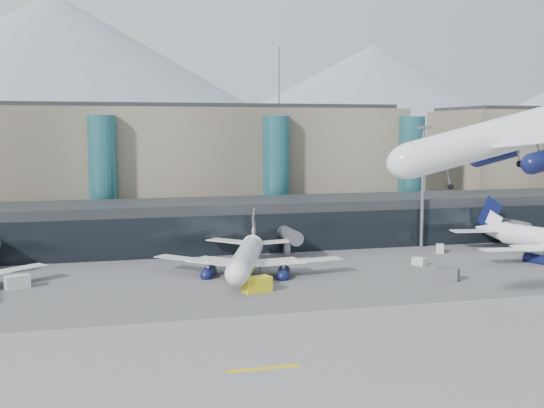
{
  "coord_description": "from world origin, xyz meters",
  "views": [
    {
      "loc": [
        -36.57,
        -82.2,
        25.22
      ],
      "look_at": [
        -6.93,
        32.0,
        11.98
      ],
      "focal_mm": 45.0,
      "sensor_mm": 36.0,
      "label": 1
    }
  ],
  "objects": [
    {
      "name": "lightmast_mid",
      "position": [
        30.0,
        48.0,
        14.42
      ],
      "size": [
        3.0,
        1.2,
        25.6
      ],
      "color": "slate",
      "rests_on": "ground"
    },
    {
      "name": "teal_towers",
      "position": [
        -14.99,
        74.01,
        14.01
      ],
      "size": [
        116.4,
        19.4,
        46.0
      ],
      "color": "#27656D",
      "rests_on": "ground"
    },
    {
      "name": "veh_d",
      "position": [
        30.72,
        41.23,
        0.81
      ],
      "size": [
        2.69,
        3.23,
        1.63
      ],
      "primitive_type": "cube",
      "rotation": [
        0.0,
        0.0,
        1.08
      ],
      "color": "#BEBEBE",
      "rests_on": "ground"
    },
    {
      "name": "veh_g",
      "position": [
        20.74,
        30.52,
        0.71
      ],
      "size": [
        2.45,
        2.83,
        1.43
      ],
      "primitive_type": "cube",
      "rotation": [
        0.0,
        0.0,
        -1.05
      ],
      "color": "#BEBEBE",
      "rests_on": "ground"
    },
    {
      "name": "jet_parked_mid",
      "position": [
        -11.22,
        32.34,
        4.22
      ],
      "size": [
        32.93,
        34.78,
        11.17
      ],
      "rotation": [
        0.0,
        0.0,
        1.25
      ],
      "color": "white",
      "rests_on": "ground"
    },
    {
      "name": "veh_h",
      "position": [
        -12.93,
        18.0,
        1.18
      ],
      "size": [
        4.71,
        3.27,
        2.36
      ],
      "primitive_type": "cube",
      "rotation": [
        0.0,
        0.0,
        0.26
      ],
      "color": "gold",
      "rests_on": "ground"
    },
    {
      "name": "veh_b",
      "position": [
        -10.32,
        34.07,
        0.65
      ],
      "size": [
        2.22,
        2.61,
        1.29
      ],
      "primitive_type": "cube",
      "rotation": [
        0.0,
        0.0,
        1.12
      ],
      "color": "gold",
      "rests_on": "ground"
    },
    {
      "name": "concourse",
      "position": [
        -0.02,
        57.73,
        4.97
      ],
      "size": [
        170.0,
        27.0,
        10.0
      ],
      "color": "black",
      "rests_on": "ground"
    },
    {
      "name": "ground",
      "position": [
        0.0,
        0.0,
        0.0
      ],
      "size": [
        900.0,
        900.0,
        0.0
      ],
      "primitive_type": "plane",
      "color": "#515154",
      "rests_on": "ground"
    },
    {
      "name": "hero_jet",
      "position": [
        16.44,
        -9.53,
        26.42
      ],
      "size": [
        38.67,
        38.7,
        12.56
      ],
      "rotation": [
        0.0,
        -0.25,
        -0.13
      ],
      "color": "white",
      "rests_on": "ground"
    },
    {
      "name": "runway_strip",
      "position": [
        0.0,
        -15.0,
        0.02
      ],
      "size": [
        400.0,
        40.0,
        0.04
      ],
      "primitive_type": "cube",
      "color": "slate",
      "rests_on": "ground"
    },
    {
      "name": "veh_c",
      "position": [
        19.71,
        18.2,
        1.02
      ],
      "size": [
        4.01,
        3.9,
        2.04
      ],
      "primitive_type": "cube",
      "rotation": [
        0.0,
        0.0,
        -0.74
      ],
      "color": "#4A4A4F",
      "rests_on": "ground"
    },
    {
      "name": "mountain_ridge",
      "position": [
        15.97,
        380.0,
        45.74
      ],
      "size": [
        910.0,
        400.0,
        110.0
      ],
      "color": "gray",
      "rests_on": "ground"
    },
    {
      "name": "terminal_main",
      "position": [
        -25.0,
        90.0,
        15.44
      ],
      "size": [
        130.0,
        30.0,
        31.0
      ],
      "color": "gray",
      "rests_on": "ground"
    },
    {
      "name": "veh_a",
      "position": [
        -49.05,
        29.85,
        1.03
      ],
      "size": [
        4.17,
        3.26,
        2.06
      ],
      "primitive_type": "cube",
      "rotation": [
        0.0,
        0.0,
        0.37
      ],
      "color": "#BEBEBE",
      "rests_on": "ground"
    },
    {
      "name": "runway_markings",
      "position": [
        -0.0,
        -15.0,
        0.05
      ],
      "size": [
        128.0,
        1.0,
        0.02
      ],
      "color": "gold",
      "rests_on": "ground"
    }
  ]
}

